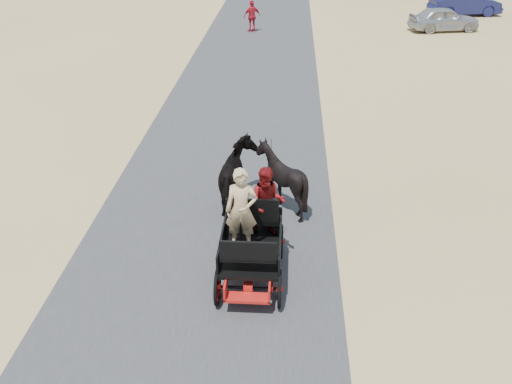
# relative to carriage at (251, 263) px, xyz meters

# --- Properties ---
(ground) EXTENTS (140.00, 140.00, 0.00)m
(ground) POSITION_rel_carriage_xyz_m (-1.11, 1.39, -0.36)
(ground) COLOR tan
(road) EXTENTS (6.00, 140.00, 0.01)m
(road) POSITION_rel_carriage_xyz_m (-1.11, 1.39, -0.35)
(road) COLOR #38383A
(road) RESTS_ON ground
(carriage) EXTENTS (1.30, 2.40, 0.72)m
(carriage) POSITION_rel_carriage_xyz_m (0.00, 0.00, 0.00)
(carriage) COLOR black
(carriage) RESTS_ON ground
(horse_left) EXTENTS (0.91, 2.01, 1.70)m
(horse_left) POSITION_rel_carriage_xyz_m (-0.55, 3.00, 0.49)
(horse_left) COLOR black
(horse_left) RESTS_ON ground
(horse_right) EXTENTS (1.37, 1.54, 1.70)m
(horse_right) POSITION_rel_carriage_xyz_m (0.55, 3.00, 0.49)
(horse_right) COLOR black
(horse_right) RESTS_ON ground
(driver_man) EXTENTS (0.66, 0.43, 1.80)m
(driver_man) POSITION_rel_carriage_xyz_m (-0.20, 0.05, 1.26)
(driver_man) COLOR tan
(driver_man) RESTS_ON carriage
(passenger_woman) EXTENTS (0.77, 0.60, 1.58)m
(passenger_woman) POSITION_rel_carriage_xyz_m (0.30, 0.60, 1.15)
(passenger_woman) COLOR #660C0F
(passenger_woman) RESTS_ON carriage
(pedestrian) EXTENTS (1.09, 0.85, 1.73)m
(pedestrian) POSITION_rel_carriage_xyz_m (-1.54, 22.85, 0.50)
(pedestrian) COLOR #B51427
(pedestrian) RESTS_ON ground
(car_a) EXTENTS (4.15, 2.33, 1.33)m
(car_a) POSITION_rel_carriage_xyz_m (9.30, 23.76, 0.31)
(car_a) COLOR #B2B2B7
(car_a) RESTS_ON ground
(car_b) EXTENTS (4.63, 2.28, 1.46)m
(car_b) POSITION_rel_carriage_xyz_m (11.61, 28.23, 0.37)
(car_b) COLOR navy
(car_b) RESTS_ON ground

